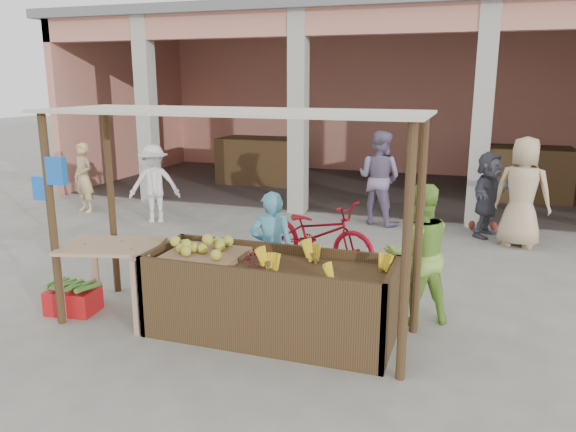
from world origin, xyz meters
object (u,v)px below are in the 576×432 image
(fruit_stall, at_px, (270,301))
(vendor_blue, at_px, (272,246))
(vendor_green, at_px, (418,250))
(motorcycle, at_px, (316,232))
(red_crate, at_px, (73,300))
(side_table, at_px, (112,256))

(fruit_stall, distance_m, vendor_blue, 0.87)
(vendor_green, xyz_separation_m, motorcycle, (-1.60, 1.47, -0.31))
(fruit_stall, distance_m, red_crate, 2.45)
(vendor_blue, relative_size, vendor_green, 0.91)
(red_crate, bearing_deg, fruit_stall, -3.22)
(side_table, relative_size, red_crate, 2.23)
(side_table, height_order, motorcycle, motorcycle)
(side_table, height_order, vendor_blue, vendor_blue)
(side_table, xyz_separation_m, vendor_blue, (1.60, 0.88, 0.02))
(vendor_blue, bearing_deg, side_table, 10.85)
(vendor_blue, bearing_deg, fruit_stall, 90.89)
(motorcycle, bearing_deg, side_table, 162.15)
(side_table, xyz_separation_m, vendor_green, (3.28, 1.03, 0.10))
(motorcycle, bearing_deg, vendor_green, -116.56)
(vendor_green, bearing_deg, vendor_blue, -23.25)
(fruit_stall, xyz_separation_m, side_table, (-1.86, -0.13, 0.34))
(side_table, distance_m, red_crate, 0.83)
(vendor_green, height_order, motorcycle, vendor_green)
(side_table, bearing_deg, vendor_green, 2.60)
(motorcycle, bearing_deg, red_crate, 154.36)
(side_table, distance_m, vendor_blue, 1.83)
(vendor_blue, bearing_deg, vendor_green, 167.34)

